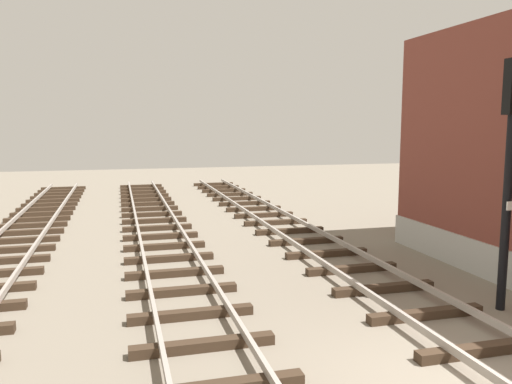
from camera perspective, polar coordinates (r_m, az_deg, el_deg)
signal_mast at (r=11.48m, az=26.57°, el=3.72°), size 0.36×0.40×5.13m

